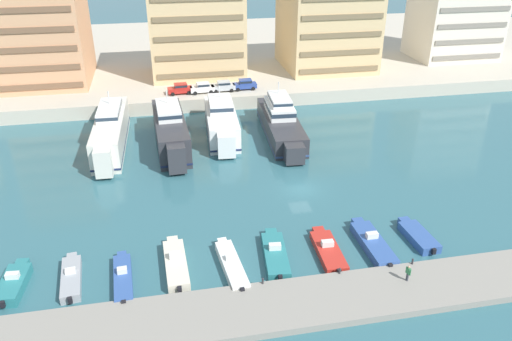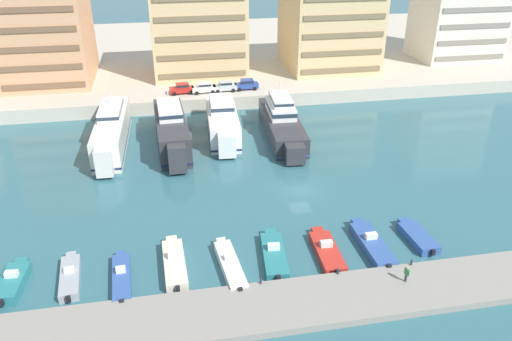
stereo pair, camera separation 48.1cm
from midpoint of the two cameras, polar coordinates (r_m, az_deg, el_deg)
name	(u,v)px [view 2 (the right image)]	position (r m, az deg, el deg)	size (l,w,h in m)	color
ground_plane	(301,190)	(60.02, 5.38, -2.19)	(400.00, 400.00, 0.00)	#336670
quay_promenade	(228,53)	(118.30, -3.09, 13.29)	(180.00, 70.00, 2.25)	beige
pier_dock	(361,296)	(44.84, 12.25, -13.79)	(120.00, 6.00, 0.64)	gray
yacht_ivory_far_left	(112,130)	(73.25, -15.97, 4.43)	(4.36, 21.48, 7.21)	silver
yacht_charcoal_left	(172,130)	(71.47, -9.44, 4.59)	(4.75, 19.70, 7.32)	#333338
yacht_white_mid_left	(223,122)	(74.22, -3.65, 5.59)	(5.15, 17.67, 6.92)	white
yacht_charcoal_center_left	(282,122)	(74.30, 3.17, 5.55)	(5.74, 21.11, 7.39)	#333338
motorboat_teal_far_left	(13,282)	(49.71, -25.80, -11.37)	(2.38, 6.14, 1.50)	teal
motorboat_grey_left	(70,276)	(48.50, -20.20, -11.30)	(2.20, 6.84, 1.19)	#9EA3A8
motorboat_blue_mid_left	(122,277)	(47.12, -14.83, -11.70)	(1.97, 7.47, 1.24)	#33569E
motorboat_cream_center_left	(175,263)	(47.55, -9.01, -10.44)	(2.17, 8.02, 1.58)	beige
motorboat_white_center	(230,265)	(46.96, -2.70, -10.72)	(2.28, 8.14, 1.25)	white
motorboat_teal_center_right	(274,254)	(48.34, 2.35, -9.51)	(2.80, 7.91, 1.37)	teal
motorboat_red_mid_right	(327,251)	(49.29, 8.36, -9.04)	(2.33, 7.48, 1.32)	red
motorboat_blue_right	(372,244)	(50.90, 13.34, -8.14)	(2.20, 8.28, 1.49)	#33569E
motorboat_blue_far_right	(417,237)	(53.23, 18.20, -7.21)	(2.31, 6.21, 0.88)	#33569E
car_red_far_left	(182,88)	(86.53, -8.30, 9.30)	(4.19, 2.12, 1.80)	red
car_white_left	(204,87)	(86.50, -5.78, 9.44)	(4.19, 2.10, 1.80)	white
car_silver_mid_left	(225,86)	(87.04, -3.41, 9.64)	(4.14, 2.01, 1.80)	#B7BCC1
car_blue_center_left	(247,84)	(87.87, -0.93, 9.86)	(4.14, 2.00, 1.80)	#28428E
apartment_block_left	(43,18)	(98.37, -23.01, 15.74)	(14.80, 18.08, 24.05)	tan
apartment_block_mid_left	(198,29)	(96.23, -6.50, 15.79)	(17.29, 13.25, 18.73)	#E0BC84
apartment_block_center_left	(329,25)	(101.74, 8.49, 16.14)	(16.89, 17.22, 18.25)	#E0BC84
apartment_block_center	(461,3)	(115.41, 22.51, 17.26)	(16.64, 13.05, 24.17)	silver
pedestrian_near_edge	(407,273)	(46.16, 17.13, -11.11)	(0.32, 0.60, 1.59)	#4C515B
bollard_west	(261,281)	(44.36, 0.88, -12.47)	(0.20, 0.20, 0.61)	#2D2D33
bollard_west_mid	(338,271)	(46.00, 9.67, -11.26)	(0.20, 0.20, 0.61)	#2D2D33
bollard_east_mid	(411,262)	(48.61, 17.62, -9.93)	(0.20, 0.20, 0.61)	#2D2D33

